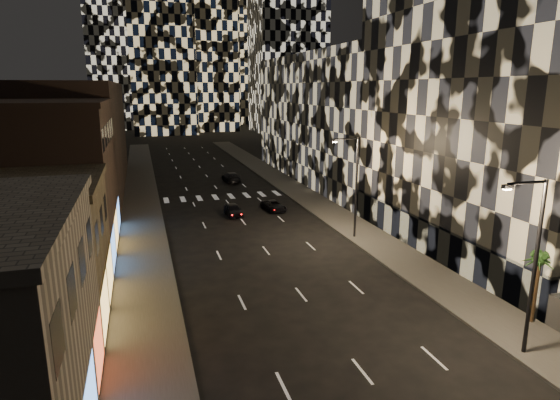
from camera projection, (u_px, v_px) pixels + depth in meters
sidewalk_left at (141, 201)px, 56.09m from camera, size 4.00×120.00×0.15m
sidewalk_right at (298, 191)px, 61.65m from camera, size 4.00×120.00×0.15m
curb_left at (159, 200)px, 56.68m from camera, size 0.20×120.00×0.15m
curb_right at (283, 192)px, 61.07m from camera, size 0.20×120.00×0.15m
retail_tan at (10, 258)px, 26.21m from camera, size 10.00×10.00×8.00m
retail_brown at (46, 182)px, 37.39m from camera, size 10.00×15.00×12.00m
retail_filler_left at (81, 137)px, 61.85m from camera, size 10.00×40.00×14.00m
midrise_right at (516, 117)px, 38.12m from camera, size 16.00×25.00×22.00m
midrise_base at (425, 236)px, 38.20m from camera, size 0.60×25.00×3.00m
midrise_filler_right at (348, 118)px, 68.88m from camera, size 16.00×40.00×18.00m
streetlight_near at (532, 256)px, 22.69m from camera, size 2.55×0.25×9.00m
streetlight_far at (354, 180)px, 41.33m from camera, size 2.55×0.25×9.00m
car_dark_midlane at (233, 210)px, 50.00m from camera, size 1.72×3.86×1.29m
car_dark_oncoming at (231, 177)px, 68.04m from camera, size 2.22×4.95×1.41m
car_dark_rightlane at (274, 206)px, 51.98m from camera, size 2.34×4.24×1.12m
palm_tree at (539, 264)px, 26.28m from camera, size 2.15×2.17×4.26m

